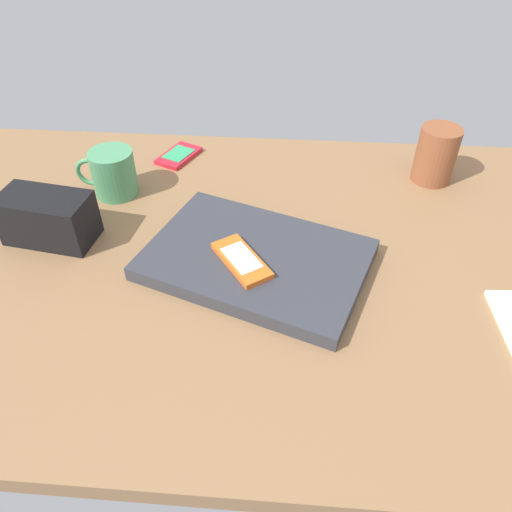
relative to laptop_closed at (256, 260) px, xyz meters
The scene contains 7 objects.
desk_surface 5.83cm from the laptop_closed, 34.04° to the right, with size 120.00×80.00×3.00cm, color olive.
laptop_closed is the anchor object (origin of this frame).
cell_phone_on_laptop 3.57cm from the laptop_closed, 48.13° to the left, with size 10.55×12.05×1.12cm.
cell_phone_on_desk 38.09cm from the laptop_closed, 59.86° to the right, with size 9.32×11.24×1.04cm.
coffee_mug 34.32cm from the laptop_closed, 33.44° to the right, with size 11.48×8.20×8.79cm.
pen_cup 43.69cm from the laptop_closed, 138.98° to the right, with size 7.71×7.71×10.97cm, color brown.
desk_organizer 35.75cm from the laptop_closed, ahead, with size 14.90×7.90×8.39cm, color black.
Camera 1 is at (-8.94, 62.85, 57.58)cm, focal length 35.17 mm.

